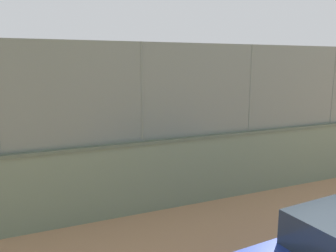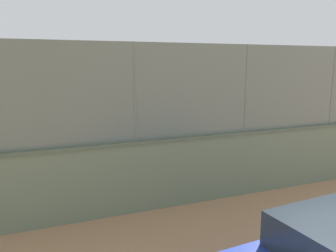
# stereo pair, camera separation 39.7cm
# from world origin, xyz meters

# --- Properties ---
(ground_plane) EXTENTS (260.00, 260.00, 0.00)m
(ground_plane) POSITION_xyz_m (0.00, 0.00, 0.00)
(ground_plane) COLOR tan
(perimeter_wall) EXTENTS (32.17, 1.56, 1.84)m
(perimeter_wall) POSITION_xyz_m (2.74, 11.93, 0.93)
(perimeter_wall) COLOR slate
(perimeter_wall) RESTS_ON ground_plane
(fence_panel_on_wall) EXTENTS (31.59, 1.26, 2.38)m
(fence_panel_on_wall) POSITION_xyz_m (2.74, 11.93, 3.02)
(fence_panel_on_wall) COLOR slate
(fence_panel_on_wall) RESTS_ON perimeter_wall
(player_near_wall_returning) EXTENTS (1.20, 0.76, 1.68)m
(player_near_wall_returning) POSITION_xyz_m (-0.02, 4.98, 1.00)
(player_near_wall_returning) COLOR black
(player_near_wall_returning) RESTS_ON ground_plane
(player_crossing_court) EXTENTS (1.24, 0.72, 1.53)m
(player_crossing_court) POSITION_xyz_m (-2.41, -0.10, 0.90)
(player_crossing_court) COLOR #B2B2B2
(player_crossing_court) RESTS_ON ground_plane
(sports_ball) EXTENTS (0.15, 0.15, 0.15)m
(sports_ball) POSITION_xyz_m (0.36, 6.68, 0.07)
(sports_ball) COLOR #3399D8
(sports_ball) RESTS_ON ground_plane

